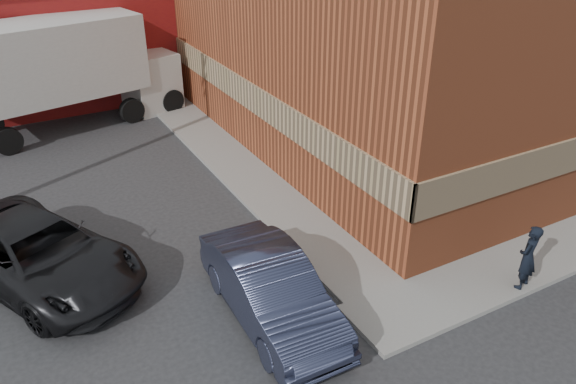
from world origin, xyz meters
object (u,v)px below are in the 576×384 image
brick_building (408,4)px  suv_a (38,254)px  box_truck (74,65)px  man (528,257)px  sedan (271,290)px

brick_building → suv_a: 15.89m
brick_building → box_truck: bearing=153.3°
man → sedan: man is taller
suv_a → box_truck: size_ratio=0.64×
sedan → box_truck: 14.51m
suv_a → sedan: bearing=-68.8°
sedan → suv_a: size_ratio=0.82×
box_truck → man: bearing=-78.8°
sedan → brick_building: bearing=40.4°
box_truck → brick_building: bearing=-38.5°
man → suv_a: bearing=-48.2°
brick_building → man: 12.12m
man → box_truck: size_ratio=0.19×
sedan → box_truck: bearing=96.2°
brick_building → sedan: (-10.42, -8.50, -3.90)m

